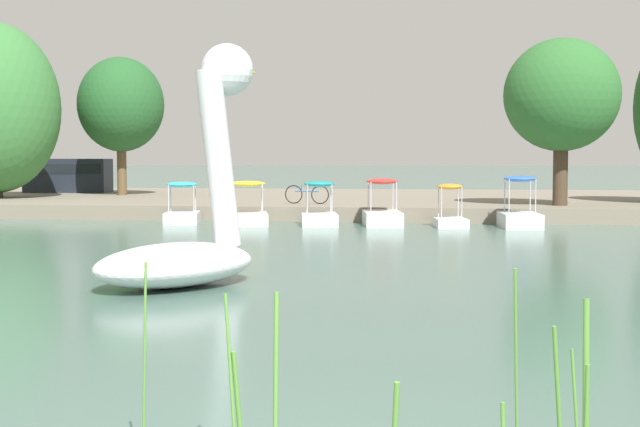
# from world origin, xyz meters

# --- Properties ---
(shore_bank_far) EXTENTS (111.33, 19.95, 0.54)m
(shore_bank_far) POSITION_xyz_m (0.00, 36.16, 0.27)
(shore_bank_far) COLOR slate
(shore_bank_far) RESTS_ON ground_plane
(swan_boat) EXTENTS (3.36, 3.80, 4.40)m
(swan_boat) POSITION_xyz_m (-3.31, 10.39, 1.19)
(swan_boat) COLOR white
(swan_boat) RESTS_ON ground_plane
(pedal_boat_blue) EXTENTS (1.38, 2.34, 1.71)m
(pedal_boat_blue) POSITION_xyz_m (3.70, 24.71, 0.48)
(pedal_boat_blue) COLOR white
(pedal_boat_blue) RESTS_ON ground_plane
(pedal_boat_orange) EXTENTS (1.27, 1.89, 1.45)m
(pedal_boat_orange) POSITION_xyz_m (1.41, 24.58, 0.41)
(pedal_boat_orange) COLOR white
(pedal_boat_orange) RESTS_ON ground_plane
(pedal_boat_red) EXTENTS (1.60, 2.54, 1.61)m
(pedal_boat_red) POSITION_xyz_m (-0.89, 25.02, 0.47)
(pedal_boat_red) COLOR white
(pedal_boat_red) RESTS_ON ground_plane
(pedal_boat_teal) EXTENTS (1.55, 2.22, 1.52)m
(pedal_boat_teal) POSITION_xyz_m (-3.01, 24.64, 0.41)
(pedal_boat_teal) COLOR white
(pedal_boat_teal) RESTS_ON ground_plane
(pedal_boat_yellow) EXTENTS (1.84, 2.44, 1.52)m
(pedal_boat_yellow) POSITION_xyz_m (-5.52, 24.68, 0.44)
(pedal_boat_yellow) COLOR white
(pedal_boat_yellow) RESTS_ON ground_plane
(pedal_boat_cyan) EXTENTS (1.53, 2.13, 1.47)m
(pedal_boat_cyan) POSITION_xyz_m (-7.91, 24.87, 0.42)
(pedal_boat_cyan) COLOR white
(pedal_boat_cyan) RESTS_ON ground_plane
(tree_broadleaf_behind_dock) EXTENTS (5.37, 5.55, 6.63)m
(tree_broadleaf_behind_dock) POSITION_xyz_m (-14.22, 35.62, 4.88)
(tree_broadleaf_behind_dock) COLOR brown
(tree_broadleaf_behind_dock) RESTS_ON shore_bank_far
(tree_broadleaf_left) EXTENTS (4.99, 4.90, 6.19)m
(tree_broadleaf_left) POSITION_xyz_m (5.49, 28.60, 4.61)
(tree_broadleaf_left) COLOR #423323
(tree_broadleaf_left) RESTS_ON shore_bank_far
(bicycle_parked) EXTENTS (1.78, 0.35, 0.73)m
(bicycle_parked) POSITION_xyz_m (-4.05, 28.54, 0.90)
(bicycle_parked) COLOR black
(bicycle_parked) RESTS_ON shore_bank_far
(parked_van) EXTENTS (4.41, 2.16, 1.76)m
(parked_van) POSITION_xyz_m (-18.25, 38.51, 1.49)
(parked_van) COLOR #1E232D
(parked_van) RESTS_ON shore_bank_far
(reed_clump_foreground) EXTENTS (3.82, 1.70, 1.55)m
(reed_clump_foreground) POSITION_xyz_m (1.30, 0.55, 0.64)
(reed_clump_foreground) COLOR #568E38
(reed_clump_foreground) RESTS_ON ground_plane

